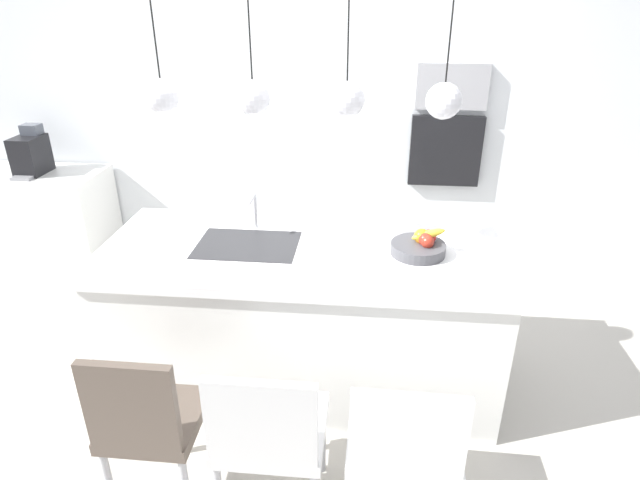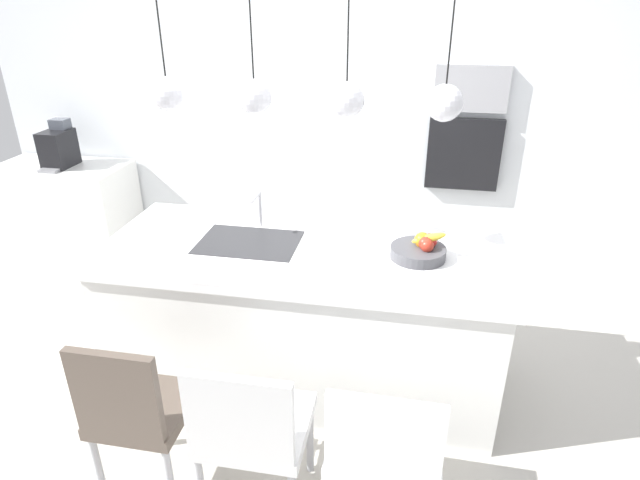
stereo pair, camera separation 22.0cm
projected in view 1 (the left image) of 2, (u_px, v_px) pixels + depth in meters
The scene contains 17 objects.
floor at pixel (304, 376), 3.29m from camera, with size 6.60×6.60×0.00m, color #BCB7AD.
back_wall at pixel (328, 113), 4.22m from camera, with size 6.00×0.10×2.60m, color white.
kitchen_island at pixel (303, 316), 3.10m from camera, with size 2.23×0.96×0.90m.
sink_basin at pixel (247, 246), 2.93m from camera, with size 0.56×0.40×0.02m, color #2D2D30.
faucet at pixel (254, 207), 3.06m from camera, with size 0.02×0.17×0.22m.
fruit_bowl at pixel (420, 245), 2.82m from camera, with size 0.29×0.29×0.16m.
side_counter at pixel (43, 220), 4.47m from camera, with size 1.10×0.60×0.84m, color white.
coffee_machine at pixel (31, 154), 4.22m from camera, with size 0.20×0.35×0.38m.
microwave at pixel (452, 86), 3.97m from camera, with size 0.54×0.08×0.34m, color #9E9EA3.
oven at pixel (445, 151), 4.19m from camera, with size 0.56×0.08×0.56m, color black.
chair_near at pixel (148, 420), 2.27m from camera, with size 0.41×0.41×0.90m.
chair_middle at pixel (269, 431), 2.22m from camera, with size 0.47×0.44×0.87m.
chair_far at pixel (404, 443), 2.18m from camera, with size 0.48×0.42×0.85m.
pendant_light_left at pixel (162, 95), 2.62m from camera, with size 0.17×0.17×0.77m.
pendant_light_center_left at pixel (253, 97), 2.58m from camera, with size 0.17×0.17×0.77m.
pendant_light_center_right at pixel (347, 99), 2.54m from camera, with size 0.17×0.17×0.77m.
pendant_light_right at pixel (444, 100), 2.50m from camera, with size 0.17×0.17×0.77m.
Camera 1 is at (0.35, -2.59, 2.18)m, focal length 29.51 mm.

